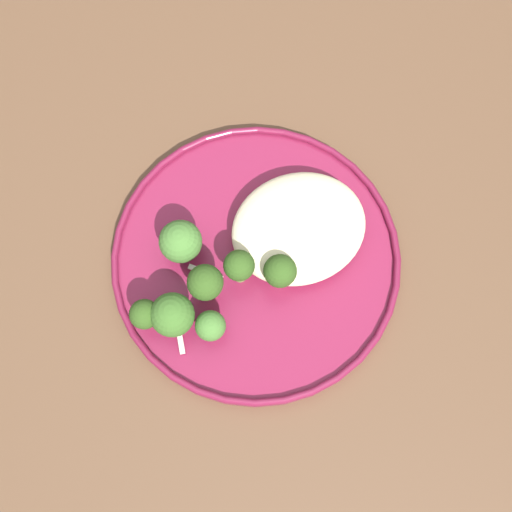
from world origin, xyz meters
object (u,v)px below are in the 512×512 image
(broccoli_floret_center_pile, at_px, (239,267))
(seared_scallop_front_small, at_px, (313,198))
(broccoli_floret_right_tilted, at_px, (205,283))
(broccoli_floret_front_edge, at_px, (280,272))
(broccoli_floret_beside_noodles, at_px, (173,315))
(seared_scallop_tilted_round, at_px, (263,213))
(broccoli_floret_rear_charred, at_px, (145,315))
(seared_scallop_half_hidden, at_px, (292,217))
(seared_scallop_center_golden, at_px, (290,188))
(seared_scallop_on_noodles, at_px, (250,247))
(broccoli_floret_tall_stalk, at_px, (211,326))
(seared_scallop_large_seared, at_px, (321,236))
(dinner_plate, at_px, (256,259))
(broccoli_floret_left_leaning, at_px, (181,242))

(broccoli_floret_center_pile, bearing_deg, seared_scallop_front_small, -154.87)
(broccoli_floret_right_tilted, relative_size, broccoli_floret_front_edge, 1.07)
(broccoli_floret_beside_noodles, bearing_deg, broccoli_floret_center_pile, -164.61)
(seared_scallop_tilted_round, relative_size, broccoli_floret_rear_charred, 0.68)
(seared_scallop_half_hidden, relative_size, seared_scallop_center_golden, 0.91)
(seared_scallop_front_small, distance_m, seared_scallop_half_hidden, 0.03)
(broccoli_floret_right_tilted, bearing_deg, seared_scallop_half_hidden, -159.91)
(seared_scallop_center_golden, bearing_deg, broccoli_floret_right_tilted, 30.46)
(seared_scallop_front_small, height_order, seared_scallop_on_noodles, seared_scallop_on_noodles)
(broccoli_floret_beside_noodles, height_order, broccoli_floret_rear_charred, broccoli_floret_beside_noodles)
(seared_scallop_on_noodles, bearing_deg, broccoli_floret_tall_stalk, 43.84)
(seared_scallop_large_seared, distance_m, seared_scallop_tilted_round, 0.06)
(seared_scallop_tilted_round, distance_m, broccoli_floret_right_tilted, 0.10)
(seared_scallop_on_noodles, relative_size, seared_scallop_half_hidden, 1.04)
(seared_scallop_large_seared, height_order, broccoli_floret_rear_charred, broccoli_floret_rear_charred)
(dinner_plate, bearing_deg, seared_scallop_front_small, -155.13)
(seared_scallop_large_seared, distance_m, broccoli_floret_right_tilted, 0.13)
(seared_scallop_half_hidden, xyz_separation_m, seared_scallop_tilted_round, (0.03, -0.01, 0.00))
(seared_scallop_center_golden, relative_size, broccoli_floret_rear_charred, 0.52)
(seared_scallop_on_noodles, distance_m, broccoli_floret_right_tilted, 0.07)
(seared_scallop_center_golden, xyz_separation_m, broccoli_floret_left_leaning, (0.12, 0.02, 0.02))
(broccoli_floret_beside_noodles, xyz_separation_m, broccoli_floret_left_leaning, (-0.03, -0.07, -0.00))
(seared_scallop_center_golden, xyz_separation_m, broccoli_floret_right_tilted, (0.12, 0.07, 0.03))
(broccoli_floret_right_tilted, distance_m, broccoli_floret_rear_charred, 0.06)
(broccoli_floret_right_tilted, height_order, broccoli_floret_tall_stalk, broccoli_floret_right_tilted)
(broccoli_floret_beside_noodles, height_order, broccoli_floret_center_pile, broccoli_floret_beside_noodles)
(seared_scallop_center_golden, bearing_deg, broccoli_floret_left_leaning, 8.82)
(dinner_plate, relative_size, broccoli_floret_rear_charred, 6.04)
(seared_scallop_center_golden, distance_m, broccoli_floret_front_edge, 0.10)
(seared_scallop_tilted_round, distance_m, broccoli_floret_left_leaning, 0.09)
(seared_scallop_half_hidden, xyz_separation_m, seared_scallop_large_seared, (-0.02, 0.03, -0.00))
(seared_scallop_on_noodles, xyz_separation_m, seared_scallop_large_seared, (-0.07, 0.02, -0.00))
(broccoli_floret_beside_noodles, relative_size, broccoli_floret_rear_charred, 1.19)
(seared_scallop_on_noodles, distance_m, broccoli_floret_rear_charred, 0.12)
(broccoli_floret_right_tilted, bearing_deg, broccoli_floret_beside_noodles, 23.03)
(seared_scallop_center_golden, bearing_deg, seared_scallop_half_hidden, 71.52)
(broccoli_floret_beside_noodles, height_order, broccoli_floret_tall_stalk, broccoli_floret_beside_noodles)
(broccoli_floret_left_leaning, bearing_deg, broccoli_floret_right_tilted, 98.83)
(broccoli_floret_left_leaning, relative_size, broccoli_floret_tall_stalk, 1.28)
(seared_scallop_tilted_round, xyz_separation_m, seared_scallop_center_golden, (-0.04, -0.02, -0.00))
(seared_scallop_large_seared, relative_size, broccoli_floret_front_edge, 0.67)
(broccoli_floret_rear_charred, bearing_deg, broccoli_floret_right_tilted, -174.84)
(broccoli_floret_left_leaning, xyz_separation_m, broccoli_floret_tall_stalk, (0.00, 0.09, -0.01))
(broccoli_floret_beside_noodles, bearing_deg, seared_scallop_on_noodles, -156.31)
(seared_scallop_tilted_round, bearing_deg, broccoli_floret_tall_stalk, 45.26)
(seared_scallop_front_small, distance_m, broccoli_floret_left_leaning, 0.14)
(seared_scallop_tilted_round, height_order, seared_scallop_center_golden, same)
(seared_scallop_front_small, xyz_separation_m, seared_scallop_tilted_round, (0.05, -0.00, 0.00))
(broccoli_floret_beside_noodles, relative_size, broccoli_floret_center_pile, 1.07)
(broccoli_floret_tall_stalk, bearing_deg, seared_scallop_large_seared, -160.93)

